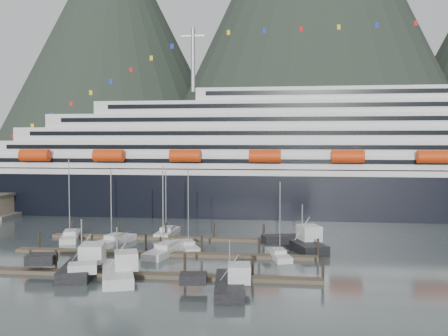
{
  "coord_description": "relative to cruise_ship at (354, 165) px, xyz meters",
  "views": [
    {
      "loc": [
        15.02,
        -76.13,
        17.94
      ],
      "look_at": [
        2.2,
        22.0,
        12.75
      ],
      "focal_mm": 42.0,
      "sensor_mm": 36.0,
      "label": 1
    }
  ],
  "objects": [
    {
      "name": "dock_mid",
      "position": [
        -34.95,
        -51.89,
        -11.73
      ],
      "size": [
        48.18,
        2.28,
        3.2
      ],
      "color": "#4A3D30",
      "rests_on": "ground"
    },
    {
      "name": "trawler_a",
      "position": [
        -43.75,
        -63.13,
        -11.06
      ],
      "size": [
        10.88,
        14.87,
        7.94
      ],
      "rotation": [
        0.0,
        0.0,
        1.77
      ],
      "color": "black",
      "rests_on": "ground"
    },
    {
      "name": "trawler_d",
      "position": [
        -22.45,
        -69.96,
        -11.16
      ],
      "size": [
        8.69,
        11.7,
        6.77
      ],
      "rotation": [
        0.0,
        0.0,
        1.69
      ],
      "color": "black",
      "rests_on": "ground"
    },
    {
      "name": "mountains",
      "position": [
        22.46,
        533.6,
        151.36
      ],
      "size": [
        870.0,
        440.0,
        420.0
      ],
      "color": "#212C22",
      "rests_on": "ground"
    },
    {
      "name": "dock_near",
      "position": [
        -34.95,
        -64.89,
        -11.73
      ],
      "size": [
        48.18,
        2.28,
        3.2
      ],
      "color": "#4A3D30",
      "rests_on": "ground"
    },
    {
      "name": "sailboat_a",
      "position": [
        -45.49,
        -44.25,
        -11.6
      ],
      "size": [
        5.19,
        10.36,
        13.57
      ],
      "rotation": [
        0.0,
        0.0,
        1.33
      ],
      "color": "#B2B2B2",
      "rests_on": "ground"
    },
    {
      "name": "sailboat_e",
      "position": [
        -54.95,
        -41.12,
        -11.6
      ],
      "size": [
        6.02,
        11.03,
        15.07
      ],
      "rotation": [
        0.0,
        0.0,
        1.89
      ],
      "color": "#B2B2B2",
      "rests_on": "ground"
    },
    {
      "name": "sailboat_h",
      "position": [
        -17.02,
        -51.56,
        -11.64
      ],
      "size": [
        4.51,
        8.51,
        12.11
      ],
      "rotation": [
        0.0,
        0.0,
        1.85
      ],
      "color": "#B2B2B2",
      "rests_on": "ground"
    },
    {
      "name": "sailboat_d",
      "position": [
        -34.79,
        -50.48,
        -11.6
      ],
      "size": [
        5.03,
        12.75,
        14.65
      ],
      "rotation": [
        0.0,
        0.0,
        1.4
      ],
      "color": "#B2B2B2",
      "rests_on": "ground"
    },
    {
      "name": "ground",
      "position": [
        -30.03,
        -54.94,
        -12.04
      ],
      "size": [
        1600.0,
        1600.0,
        0.0
      ],
      "primitive_type": "plane",
      "color": "#414C4D",
      "rests_on": "ground"
    },
    {
      "name": "cruise_ship",
      "position": [
        0.0,
        0.0,
        0.0
      ],
      "size": [
        210.0,
        30.4,
        50.3
      ],
      "color": "black",
      "rests_on": "ground"
    },
    {
      "name": "dock_far",
      "position": [
        -34.95,
        -38.89,
        -11.73
      ],
      "size": [
        48.18,
        2.28,
        3.2
      ],
      "color": "#4A3D30",
      "rests_on": "ground"
    },
    {
      "name": "trawler_e",
      "position": [
        -13.44,
        -44.37,
        -11.04
      ],
      "size": [
        10.97,
        13.16,
        8.19
      ],
      "rotation": [
        0.0,
        0.0,
        1.95
      ],
      "color": "black",
      "rests_on": "ground"
    },
    {
      "name": "trawler_b",
      "position": [
        -37.54,
        -66.47,
        -11.1
      ],
      "size": [
        9.91,
        12.04,
        7.46
      ],
      "rotation": [
        0.0,
        0.0,
        1.92
      ],
      "color": "#B2B2B2",
      "rests_on": "ground"
    },
    {
      "name": "sailboat_f",
      "position": [
        -38.39,
        -34.95,
        -11.61
      ],
      "size": [
        3.0,
        9.6,
        13.42
      ],
      "rotation": [
        0.0,
        0.0,
        1.54
      ],
      "color": "#B2B2B2",
      "rests_on": "ground"
    },
    {
      "name": "sailboat_c",
      "position": [
        -32.16,
        -46.81,
        -11.62
      ],
      "size": [
        5.78,
        9.1,
        13.55
      ],
      "rotation": [
        0.0,
        0.0,
        1.98
      ],
      "color": "#B2B2B2",
      "rests_on": "ground"
    }
  ]
}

